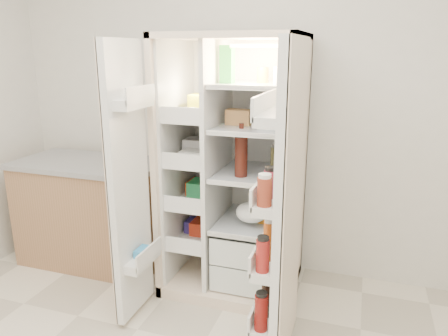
% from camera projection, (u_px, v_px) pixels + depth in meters
% --- Properties ---
extents(wall_back, '(4.00, 0.02, 2.70)m').
position_uv_depth(wall_back, '(254.00, 98.00, 3.18)').
color(wall_back, silver).
rests_on(wall_back, floor).
extents(refrigerator, '(0.92, 0.70, 1.80)m').
position_uv_depth(refrigerator, '(238.00, 187.00, 3.03)').
color(refrigerator, beige).
rests_on(refrigerator, floor).
extents(freezer_door, '(0.15, 0.40, 1.72)m').
position_uv_depth(freezer_door, '(129.00, 186.00, 2.60)').
color(freezer_door, silver).
rests_on(freezer_door, floor).
extents(fridge_door, '(0.17, 0.58, 1.72)m').
position_uv_depth(fridge_door, '(285.00, 214.00, 2.22)').
color(fridge_door, silver).
rests_on(fridge_door, floor).
extents(kitchen_counter, '(1.17, 0.62, 0.85)m').
position_uv_depth(kitchen_counter, '(93.00, 212.00, 3.44)').
color(kitchen_counter, '#986C4C').
rests_on(kitchen_counter, floor).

